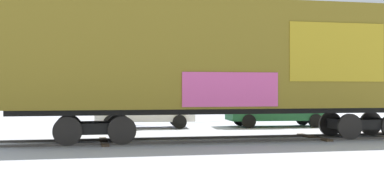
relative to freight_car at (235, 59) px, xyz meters
name	(u,v)px	position (x,y,z in m)	size (l,w,h in m)	color
ground_plane	(193,141)	(-1.49, 0.00, -2.86)	(260.00, 260.00, 0.00)	#B2B5BC
track	(231,139)	(-0.15, -0.01, -2.82)	(59.98, 5.36, 0.08)	#4C4742
freight_car	(235,59)	(0.00, 0.00, 0.00)	(15.66, 4.07, 4.96)	olive
flagpole	(242,30)	(3.18, 11.75, 2.47)	(1.65, 0.20, 8.15)	silver
hillside	(131,73)	(-1.55, 79.50, 2.21)	(143.03, 39.39, 15.08)	gray
parked_car_white	(144,110)	(-2.85, 6.23, -2.01)	(4.55, 2.02, 1.68)	silver
parked_car_green	(275,109)	(3.39, 6.09, -2.02)	(4.72, 1.96, 1.65)	#1E5933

